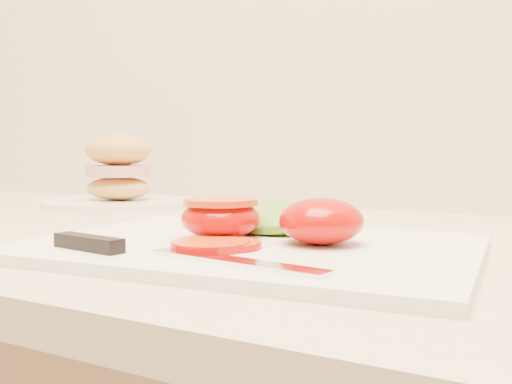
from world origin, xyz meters
The scene contains 8 objects.
cutting_board centered at (-0.33, 1.56, 0.94)m, with size 0.39×0.29×0.01m, color white.
tomato_half_dome centered at (-0.27, 1.58, 0.96)m, with size 0.08×0.08×0.04m, color #B10606.
tomato_half_cut centered at (-0.36, 1.57, 0.96)m, with size 0.08×0.08×0.04m.
tomato_slice_0 centered at (-0.34, 1.51, 0.94)m, with size 0.06×0.06×0.01m, color #CB500C.
tomato_slice_1 centered at (-0.33, 1.52, 0.94)m, with size 0.06×0.06×0.01m, color #CB500C.
lettuce_leaf_0 centered at (-0.35, 1.65, 0.95)m, with size 0.14×0.09×0.03m, color #7ABD32.
knife centered at (-0.37, 1.46, 0.94)m, with size 0.25×0.04×0.01m.
sandwich_plate centered at (-0.74, 1.84, 0.97)m, with size 0.25×0.25×0.12m.
Camera 1 is at (-0.07, 1.12, 1.02)m, focal length 40.00 mm.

